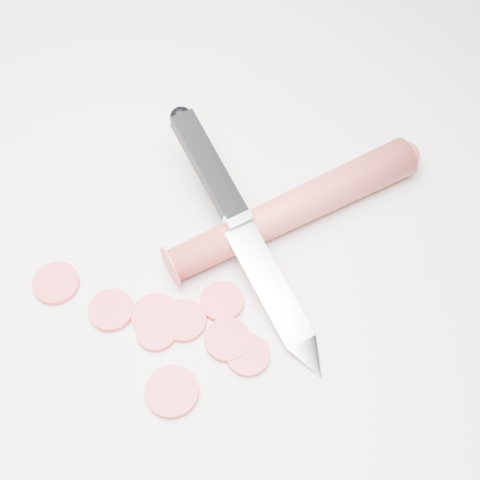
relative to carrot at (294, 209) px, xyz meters
The scene contains 12 objects.
ground 0.10m from the carrot, 121.48° to the right, with size 2.40×2.40×0.00m, color silver.
carrot is the anchor object (origin of this frame).
carrot_slice_0 0.20m from the carrot, 128.44° to the right, with size 0.04×0.04×0.01m, color #CF3B42.
carrot_slice_1 0.14m from the carrot, 107.28° to the right, with size 0.04×0.04×0.01m, color #CF3B42.
carrot_slice_2 0.10m from the carrot, 93.28° to the right, with size 0.03×0.03×0.01m, color #CF3B42.
carrot_slice_3 0.17m from the carrot, 115.82° to the right, with size 0.04×0.04×0.01m, color #CF3B42.
carrot_slice_4 0.13m from the carrot, 73.82° to the right, with size 0.03×0.03×0.01m, color #CF3B42.
carrot_slice_5 0.15m from the carrot, 102.62° to the right, with size 0.03×0.03×0.01m, color #CF3B42.
carrot_slice_6 0.13m from the carrot, 99.43° to the right, with size 0.03×0.03×0.01m, color #CF3B42.
carrot_slice_7 0.12m from the carrot, 82.50° to the right, with size 0.03×0.03×0.01m, color #CF3B42.
carrot_slice_8 0.18m from the carrot, 88.36° to the right, with size 0.04×0.04×0.01m, color #CF3B42.
kitchen_knife 0.06m from the carrot, 105.28° to the right, with size 0.22×0.13×0.07m, color silver, non-canonical shape.
Camera 1 is at (0.18, -0.20, 0.47)m, focal length 50.00 mm.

